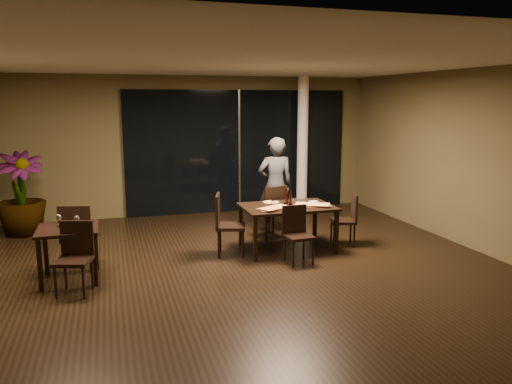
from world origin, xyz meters
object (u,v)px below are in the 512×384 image
Objects in this scene: chair_main_near at (297,231)px; bottle_b at (290,198)px; chair_main_right at (348,217)px; main_table at (287,210)px; side_table at (68,237)px; chair_main_far at (272,209)px; potted_plant at (20,194)px; chair_side_far at (78,234)px; chair_side_near at (75,253)px; diner at (275,185)px; chair_main_left at (225,221)px; bottle_a at (286,197)px; bottle_c at (286,196)px.

bottle_b reaches higher than chair_main_near.
main_table is at bearing -75.42° from chair_main_right.
chair_main_far is at bearing 19.58° from side_table.
chair_main_near is 1.30m from chair_main_right.
potted_plant reaches higher than main_table.
chair_main_right is at bearing 23.00° from chair_main_near.
chair_main_near is at bearing 75.01° from chair_main_far.
chair_side_far is 0.64× the size of potted_plant.
chair_side_near is at bearing -177.48° from chair_main_near.
chair_main_left is at bearing 48.52° from diner.
chair_main_left is at bearing 143.32° from chair_main_near.
potted_plant is at bearing 152.55° from bottle_a.
bottle_a reaches higher than chair_main_left.
chair_side_far is at bearing -65.35° from potted_plant.
chair_main_far is at bearing -20.22° from potted_plant.
chair_main_left reaches higher than chair_side_far.
chair_main_near is 0.97× the size of chair_main_right.
bottle_b is (3.34, 0.08, 0.32)m from chair_side_far.
bottle_b is (1.10, -0.02, 0.32)m from chair_main_left.
chair_main_left is (-0.98, 0.64, 0.07)m from chair_main_near.
side_table is 2.70× the size of bottle_c.
diner is 1.15m from bottle_b.
bottle_a is at bearing 86.47° from diner.
chair_side_near is at bearing -60.97° from chair_main_right.
main_table is at bearing -164.78° from chair_side_far.
bottle_c is (-0.04, 0.12, 0.02)m from bottle_b.
bottle_b is at bearing -74.86° from chair_main_right.
chair_main_right is at bearing 27.97° from chair_side_near.
chair_main_near is at bearing -34.21° from potted_plant.
side_table is 0.92× the size of chair_main_near.
bottle_c is at bearing -68.29° from chair_main_left.
potted_plant is at bearing -51.77° from chair_side_far.
chair_main_left is 3.37× the size of bottle_c.
bottle_a is (-0.01, 0.03, 0.22)m from main_table.
bottle_b is 0.13m from bottle_c.
chair_main_left is at bearing -34.54° from potted_plant.
chair_main_far is at bearing -39.66° from chair_main_left.
potted_plant is (-1.00, 2.81, 0.15)m from side_table.
potted_plant is at bearing 153.45° from bottle_c.
bottle_c reaches higher than bottle_a.
potted_plant is (-4.40, 2.31, 0.10)m from main_table.
potted_plant is 5.23× the size of bottle_c.
main_table is 0.22m from bottle_a.
potted_plant reaches higher than bottle_b.
chair_main_right is (2.15, -0.06, -0.06)m from chair_main_left.
chair_main_left is at bearing 39.77° from chair_side_near.
potted_plant is at bearing 71.88° from chair_main_left.
bottle_b is at bearing -35.08° from bottle_a.
main_table is 1.51× the size of chair_side_far.
side_table is 3.33m from chair_main_near.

